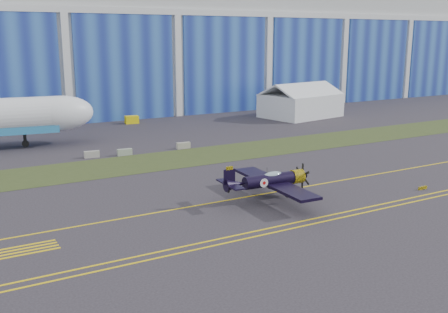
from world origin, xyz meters
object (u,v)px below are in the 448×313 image
shipping_container (1,125)px  tug (132,120)px  warbird (269,180)px  tent (301,100)px

shipping_container → tug: bearing=-31.5°
shipping_container → tug: (22.41, -2.86, -0.47)m
warbird → tent: bearing=52.4°
tug → warbird: bearing=-88.9°
tug → shipping_container: bearing=178.9°
warbird → tug: warbird is taller
warbird → tent: tent is taller
tent → shipping_container: tent is taller
warbird → shipping_container: warbird is taller
shipping_container → tug: 22.60m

